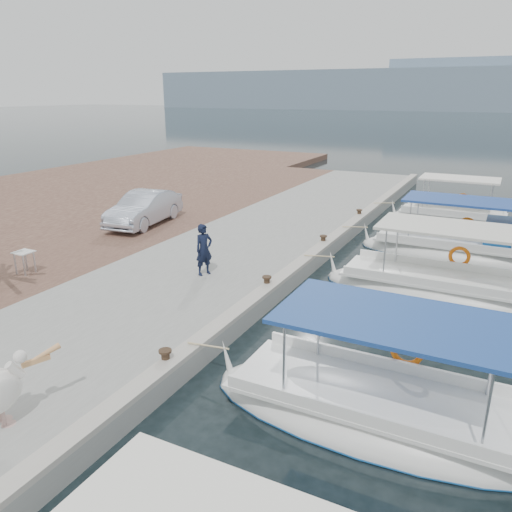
% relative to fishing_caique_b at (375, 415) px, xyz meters
% --- Properties ---
extents(ground, '(400.00, 400.00, 0.00)m').
position_rel_fishing_caique_b_xyz_m(ground, '(-4.00, 2.73, -0.12)').
color(ground, black).
rests_on(ground, ground).
extents(concrete_quay, '(6.00, 40.00, 0.50)m').
position_rel_fishing_caique_b_xyz_m(concrete_quay, '(-7.00, 7.73, 0.13)').
color(concrete_quay, gray).
rests_on(concrete_quay, ground).
extents(quay_curb, '(0.44, 40.00, 0.12)m').
position_rel_fishing_caique_b_xyz_m(quay_curb, '(-4.22, 7.73, 0.44)').
color(quay_curb, '#A39D91').
rests_on(quay_curb, concrete_quay).
extents(cobblestone_strip, '(4.00, 40.00, 0.50)m').
position_rel_fishing_caique_b_xyz_m(cobblestone_strip, '(-12.00, 7.73, 0.13)').
color(cobblestone_strip, '#52352B').
rests_on(cobblestone_strip, ground).
extents(fishing_caique_b, '(6.81, 2.51, 2.83)m').
position_rel_fishing_caique_b_xyz_m(fishing_caique_b, '(0.00, 0.00, 0.00)').
color(fishing_caique_b, white).
rests_on(fishing_caique_b, ground).
extents(fishing_caique_c, '(7.44, 2.42, 2.83)m').
position_rel_fishing_caique_b_xyz_m(fishing_caique_c, '(0.31, 7.14, -0.00)').
color(fishing_caique_c, white).
rests_on(fishing_caique_c, ground).
extents(fishing_caique_d, '(7.14, 2.36, 2.83)m').
position_rel_fishing_caique_b_xyz_m(fishing_caique_d, '(0.27, 11.50, 0.07)').
color(fishing_caique_d, white).
rests_on(fishing_caique_d, ground).
extents(fishing_caique_e, '(5.84, 2.16, 2.83)m').
position_rel_fishing_caique_b_xyz_m(fishing_caique_e, '(-0.49, 16.80, 0.00)').
color(fishing_caique_e, white).
rests_on(fishing_caique_e, ground).
extents(mooring_bollards, '(0.28, 20.28, 0.33)m').
position_rel_fishing_caique_b_xyz_m(mooring_bollards, '(-4.35, 4.23, 0.57)').
color(mooring_bollards, black).
rests_on(mooring_bollards, concrete_quay).
extents(pelican, '(0.88, 1.61, 1.26)m').
position_rel_fishing_caique_b_xyz_m(pelican, '(-5.66, -3.66, 1.02)').
color(pelican, tan).
rests_on(pelican, concrete_quay).
extents(fisherman, '(0.61, 0.71, 1.65)m').
position_rel_fishing_caique_b_xyz_m(fisherman, '(-6.58, 4.30, 1.20)').
color(fisherman, black).
rests_on(fisherman, concrete_quay).
extents(parked_car, '(2.08, 4.52, 1.44)m').
position_rel_fishing_caique_b_xyz_m(parked_car, '(-12.35, 8.51, 1.09)').
color(parked_car, silver).
rests_on(parked_car, cobblestone_strip).
extents(folding_table, '(0.55, 0.55, 0.73)m').
position_rel_fishing_caique_b_xyz_m(folding_table, '(-11.74, 1.78, 0.90)').
color(folding_table, silver).
rests_on(folding_table, cobblestone_strip).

